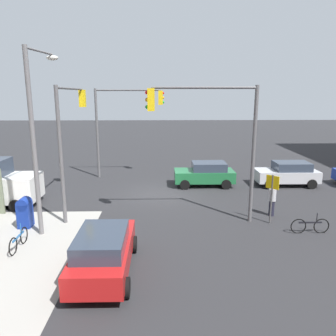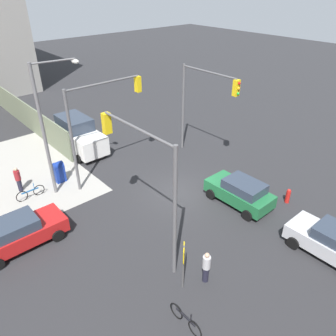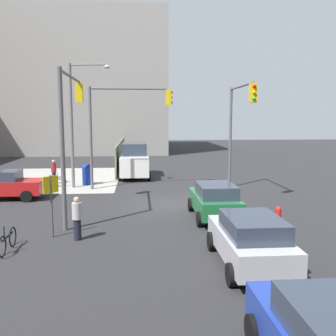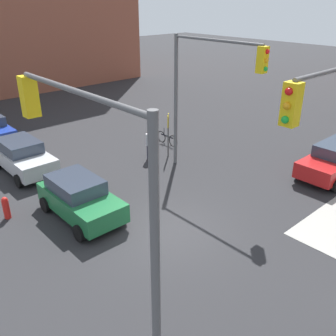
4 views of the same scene
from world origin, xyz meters
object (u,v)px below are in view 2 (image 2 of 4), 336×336
fire_hydrant (288,196)px  bicycle_leaning_on_fence (31,193)px  street_lamp_corner (48,121)px  pedestrian_waiting (18,179)px  van_white_delivery (78,134)px  traffic_signal_se_corner (202,97)px  sedan_silver (334,243)px  sedan_red (18,233)px  pedestrian_crossing (206,267)px  hatchback_green (240,192)px  traffic_signal_nw_corner (145,169)px  mailbox_blue (59,171)px  bicycle_at_crosswalk (185,320)px  traffic_signal_ne_corner (100,113)px

fire_hydrant → bicycle_leaning_on_fence: 15.56m
street_lamp_corner → pedestrian_waiting: street_lamp_corner is taller
street_lamp_corner → van_white_delivery: street_lamp_corner is taller
traffic_signal_se_corner → sedan_silver: size_ratio=1.58×
sedan_red → pedestrian_crossing: bearing=-144.9°
hatchback_green → bicycle_leaning_on_fence: (8.76, 9.14, -0.50)m
bicycle_leaning_on_fence → traffic_signal_nw_corner: bearing=-161.7°
mailbox_blue → fire_hydrant: (-11.20, -9.20, -0.28)m
bicycle_leaning_on_fence → sedan_red: bearing=152.2°
fire_hydrant → traffic_signal_nw_corner: bearing=74.3°
bicycle_at_crosswalk → traffic_signal_se_corner: bearing=-48.1°
traffic_signal_se_corner → street_lamp_corner: (2.55, 9.93, 0.10)m
street_lamp_corner → van_white_delivery: size_ratio=1.48×
pedestrian_crossing → traffic_signal_se_corner: bearing=156.0°
traffic_signal_nw_corner → street_lamp_corner: (7.71, 0.93, 0.09)m
van_white_delivery → bicycle_at_crosswalk: 16.90m
hatchback_green → sedan_silver: (-5.61, 0.06, 0.00)m
hatchback_green → traffic_signal_nw_corner: bearing=84.6°
traffic_signal_ne_corner → bicycle_leaning_on_fence: size_ratio=3.71×
bicycle_at_crosswalk → van_white_delivery: bearing=-14.4°
traffic_signal_ne_corner → sedan_red: bearing=111.7°
traffic_signal_se_corner → sedan_silver: (-11.37, 2.62, -3.76)m
sedan_red → van_white_delivery: size_ratio=0.81×
traffic_signal_ne_corner → mailbox_blue: bearing=56.0°
fire_hydrant → bicycle_at_crosswalk: 10.36m
hatchback_green → bicycle_at_crosswalk: bearing=114.7°
street_lamp_corner → van_white_delivery: bearing=-39.7°
hatchback_green → pedestrian_crossing: pedestrian_crossing is taller
traffic_signal_nw_corner → traffic_signal_se_corner: bearing=-60.2°
pedestrian_waiting → van_white_delivery: bearing=-109.7°
pedestrian_crossing → fire_hydrant: bearing=116.3°
street_lamp_corner → sedan_silver: street_lamp_corner is taller
mailbox_blue → pedestrian_crossing: 12.06m
street_lamp_corner → bicycle_leaning_on_fence: street_lamp_corner is taller
street_lamp_corner → traffic_signal_ne_corner: bearing=-102.5°
traffic_signal_ne_corner → street_lamp_corner: bearing=77.5°
street_lamp_corner → pedestrian_waiting: 4.61m
hatchback_green → van_white_delivery: (12.69, 3.74, 0.44)m
street_lamp_corner → traffic_signal_se_corner: bearing=-104.4°
sedan_silver → pedestrian_crossing: pedestrian_crossing is taller
sedan_silver → bicycle_leaning_on_fence: bearing=32.3°
fire_hydrant → pedestrian_waiting: size_ratio=0.56×
street_lamp_corner → van_white_delivery: 6.64m
fire_hydrant → pedestrian_crossing: 8.05m
hatchback_green → bicycle_leaning_on_fence: 12.67m
street_lamp_corner → bicycle_at_crosswalk: street_lamp_corner is taller
sedan_silver → van_white_delivery: 18.67m
bicycle_leaning_on_fence → pedestrian_waiting: bearing=9.6°
street_lamp_corner → pedestrian_crossing: size_ratio=4.85×
pedestrian_waiting → bicycle_at_crosswalk: pedestrian_waiting is taller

